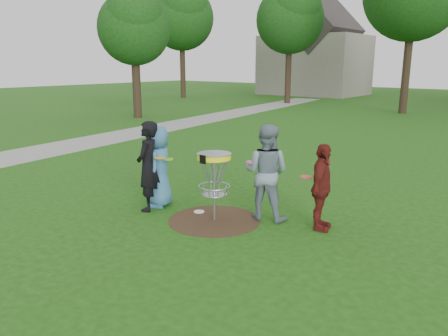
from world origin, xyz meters
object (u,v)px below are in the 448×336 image
Objects in this scene: player_grey at (266,172)px; disc_golf_basket at (214,170)px; player_maroon at (321,187)px; player_black at (148,166)px; player_blue at (159,166)px.

player_grey is 1.02m from disc_golf_basket.
player_maroon is at bearing 25.63° from disc_golf_basket.
disc_golf_basket is at bearing 101.32° from player_maroon.
player_maroon is at bearing 173.82° from player_grey.
disc_golf_basket is at bearing 32.86° from player_grey.
player_grey reaches higher than player_maroon.
disc_golf_basket is at bearing 76.67° from player_black.
player_maroon is (1.11, 0.14, -0.14)m from player_grey.
disc_golf_basket is (-1.81, -0.87, 0.22)m from player_maroon.
player_blue is 0.93× the size of player_black.
player_grey is at bearing 82.81° from player_maroon.
player_blue reaches higher than player_maroon.
player_maroon is (3.30, 1.22, -0.13)m from player_black.
player_grey reaches higher than player_blue.
disc_golf_basket is (1.48, 0.35, 0.09)m from player_black.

